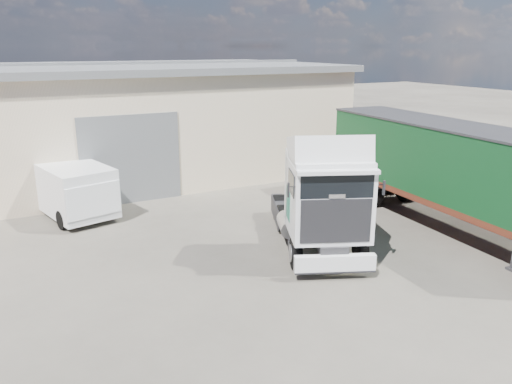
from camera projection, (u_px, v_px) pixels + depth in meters
name	position (u px, v px, depth m)	size (l,w,h in m)	color
ground	(307.00, 295.00, 12.89)	(120.00, 120.00, 0.00)	#2A2822
warehouse	(13.00, 125.00, 23.16)	(30.60, 12.60, 5.42)	beige
brick_boundary_wall	(449.00, 159.00, 22.70)	(0.35, 26.00, 2.50)	brown
tractor_unit	(322.00, 202.00, 15.05)	(4.24, 6.11, 3.91)	black
box_trailer	(449.00, 166.00, 17.12)	(2.92, 11.11, 3.66)	#2D2D30
panel_van	(70.00, 188.00, 18.83)	(3.07, 5.18, 1.98)	black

